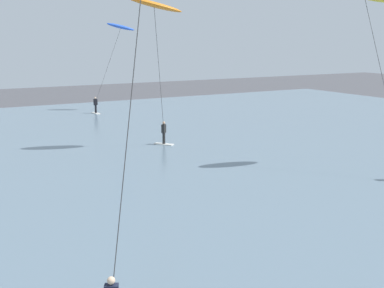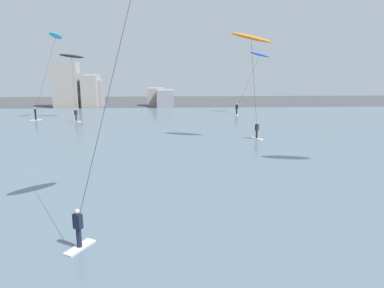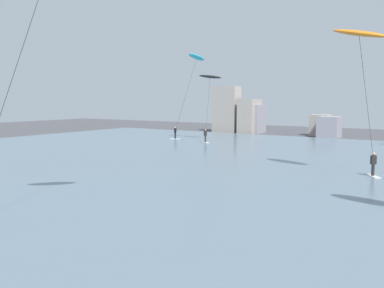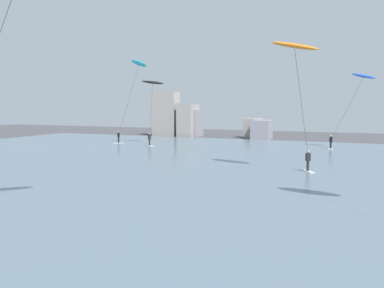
# 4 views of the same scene
# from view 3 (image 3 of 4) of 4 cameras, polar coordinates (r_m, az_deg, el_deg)

# --- Properties ---
(water_bay) EXTENTS (84.00, 52.00, 0.10)m
(water_bay) POSITION_cam_3_polar(r_m,az_deg,el_deg) (29.69, 15.77, -3.76)
(water_bay) COLOR slate
(water_bay) RESTS_ON ground
(far_shore_buildings) EXTENTS (20.23, 5.55, 7.61)m
(far_shore_buildings) POSITION_cam_3_polar(r_m,az_deg,el_deg) (62.03, 9.31, 3.96)
(far_shore_buildings) COLOR #A89E93
(far_shore_buildings) RESTS_ON ground
(kitesurfer_orange) EXTENTS (3.91, 2.80, 10.08)m
(kitesurfer_orange) POSITION_cam_3_polar(r_m,az_deg,el_deg) (27.66, 23.97, 13.66)
(kitesurfer_orange) COLOR silver
(kitesurfer_orange) RESTS_ON water_bay
(kitesurfer_black) EXTENTS (3.20, 3.34, 8.51)m
(kitesurfer_black) POSITION_cam_3_polar(r_m,az_deg,el_deg) (48.49, 2.68, 9.19)
(kitesurfer_black) COLOR silver
(kitesurfer_black) RESTS_ON water_bay
(kitesurfer_cyan) EXTENTS (4.86, 2.94, 11.14)m
(kitesurfer_cyan) POSITION_cam_3_polar(r_m,az_deg,el_deg) (49.24, 0.29, 11.55)
(kitesurfer_cyan) COLOR silver
(kitesurfer_cyan) RESTS_ON water_bay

